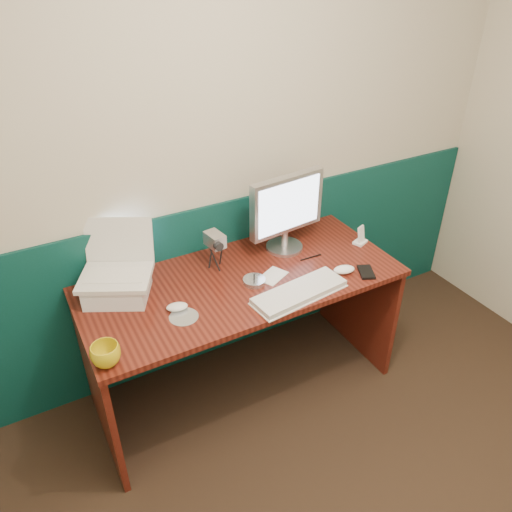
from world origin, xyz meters
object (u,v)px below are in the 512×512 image
laptop (112,255)px  camcorder (215,251)px  monitor (285,213)px  keyboard (299,293)px  mug (106,355)px  desk (243,336)px

laptop → camcorder: (0.51, 0.00, -0.13)m
monitor → keyboard: bearing=-118.4°
monitor → camcorder: monitor is taller
mug → keyboard: bearing=1.0°
keyboard → mug: mug is taller
keyboard → mug: bearing=174.3°
desk → keyboard: 0.50m
monitor → camcorder: bearing=172.7°
desk → keyboard: bearing=-54.3°
keyboard → camcorder: 0.48m
camcorder → monitor: bearing=-9.5°
desk → mug: 0.89m
mug → desk: bearing=19.8°
laptop → keyboard: size_ratio=0.69×
keyboard → desk: bearing=119.1°
desk → monitor: size_ratio=3.64×
desk → camcorder: camcorder is taller
keyboard → camcorder: size_ratio=2.33×
monitor → mug: bearing=-165.6°
laptop → camcorder: 0.53m
desk → monitor: monitor is taller
monitor → keyboard: (-0.16, -0.40, -0.21)m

